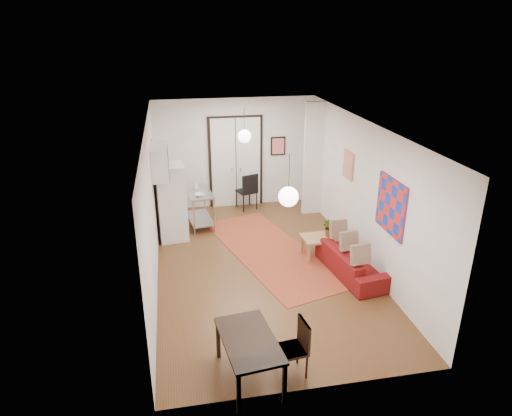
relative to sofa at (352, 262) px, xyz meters
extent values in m
plane|color=brown|center=(-1.69, 0.68, -0.27)|extent=(7.00, 7.00, 0.00)
cube|color=white|center=(-1.69, 0.68, 2.63)|extent=(4.20, 7.00, 0.02)
cube|color=white|center=(-1.69, 4.18, 1.18)|extent=(4.20, 0.02, 2.90)
cube|color=white|center=(-1.69, -2.82, 1.18)|extent=(4.20, 0.02, 2.90)
cube|color=white|center=(-3.79, 0.68, 1.18)|extent=(0.02, 7.00, 2.90)
cube|color=white|center=(0.41, 0.68, 1.18)|extent=(0.02, 7.00, 2.90)
cube|color=white|center=(-1.69, 4.13, 0.93)|extent=(1.44, 0.06, 2.50)
cube|color=white|center=(0.16, 3.23, 1.18)|extent=(0.50, 0.10, 2.90)
cube|color=white|center=(-3.61, 2.18, 1.63)|extent=(0.35, 1.00, 0.70)
cube|color=red|center=(0.39, -0.57, 1.38)|extent=(0.05, 1.00, 1.00)
cube|color=#EFE6C7|center=(0.39, 1.48, 1.53)|extent=(0.05, 0.50, 0.60)
cube|color=red|center=(-0.54, 4.15, 1.33)|extent=(0.40, 0.03, 0.50)
cube|color=#955B3E|center=(-3.76, 2.68, 1.68)|extent=(0.03, 0.44, 0.54)
sphere|color=silver|center=(-1.69, 2.68, 1.98)|extent=(0.30, 0.30, 0.30)
cylinder|color=black|center=(-1.69, 2.68, 2.38)|extent=(0.01, 0.01, 0.50)
sphere|color=silver|center=(-1.69, -1.32, 1.98)|extent=(0.30, 0.30, 0.30)
cylinder|color=black|center=(-1.69, -1.32, 2.38)|extent=(0.01, 0.01, 0.50)
cube|color=#B2472C|center=(-1.37, 1.25, -0.26)|extent=(2.61, 4.39, 0.01)
imported|color=maroon|center=(0.00, 0.00, 0.00)|extent=(0.96, 1.91, 0.53)
cube|color=#AA8050|center=(-0.25, 0.86, 0.16)|extent=(1.03, 0.60, 0.04)
cube|color=#AA8050|center=(-0.70, 0.64, -0.07)|extent=(0.06, 0.06, 0.40)
cube|color=#AA8050|center=(0.20, 0.64, -0.07)|extent=(0.06, 0.06, 0.40)
cube|color=#AA8050|center=(-0.70, 1.09, -0.07)|extent=(0.06, 0.06, 0.40)
cube|color=#AA8050|center=(0.20, 1.09, -0.07)|extent=(0.06, 0.06, 0.40)
imported|color=#346F32|center=(-0.15, 0.86, 0.40)|extent=(0.36, 0.41, 0.44)
cube|color=#ABADB0|center=(-2.77, 2.97, 0.59)|extent=(0.73, 1.21, 0.04)
cube|color=#ABADB0|center=(-2.77, 2.97, -0.09)|extent=(0.68, 1.17, 0.03)
cylinder|color=#ABADB0|center=(-3.02, 2.44, 0.16)|extent=(0.04, 0.04, 0.86)
cylinder|color=#ABADB0|center=(-2.52, 2.44, 0.16)|extent=(0.04, 0.04, 0.86)
cylinder|color=#ABADB0|center=(-3.02, 3.50, 0.16)|extent=(0.04, 0.04, 0.86)
cylinder|color=#ABADB0|center=(-2.52, 3.50, 0.16)|extent=(0.04, 0.04, 0.86)
imported|color=silver|center=(-2.77, 2.67, 0.64)|extent=(0.25, 0.25, 0.05)
imported|color=teal|center=(-2.82, 3.22, 0.70)|extent=(0.10, 0.10, 0.18)
cube|color=white|center=(-3.44, 2.32, 0.62)|extent=(0.71, 0.71, 1.77)
cube|color=black|center=(-2.49, -2.47, 0.39)|extent=(0.84, 1.30, 0.04)
cube|color=black|center=(-2.80, -3.04, 0.05)|extent=(0.06, 0.06, 0.63)
cube|color=black|center=(-2.18, -3.04, 0.05)|extent=(0.06, 0.06, 0.63)
cube|color=black|center=(-2.80, -1.90, 0.05)|extent=(0.06, 0.06, 0.63)
cube|color=black|center=(-2.18, -1.90, 0.05)|extent=(0.06, 0.06, 0.63)
cube|color=#382312|center=(-1.89, -2.47, 0.14)|extent=(0.44, 0.43, 0.04)
cube|color=#382312|center=(-1.89, -2.29, 0.37)|extent=(0.08, 0.39, 0.42)
cylinder|color=#382312|center=(-2.05, -2.64, -0.07)|extent=(0.03, 0.03, 0.40)
cylinder|color=#382312|center=(-1.73, -2.64, -0.07)|extent=(0.03, 0.03, 0.40)
cylinder|color=#382312|center=(-2.05, -2.30, -0.07)|extent=(0.03, 0.03, 0.40)
cylinder|color=#382312|center=(-1.73, -2.30, -0.07)|extent=(0.03, 0.03, 0.40)
cube|color=#382312|center=(-1.89, -2.47, 0.14)|extent=(0.44, 0.43, 0.04)
cube|color=#382312|center=(-1.89, -2.29, 0.37)|extent=(0.08, 0.39, 0.42)
cylinder|color=#382312|center=(-2.05, -2.64, -0.07)|extent=(0.03, 0.03, 0.40)
cylinder|color=#382312|center=(-1.73, -2.64, -0.07)|extent=(0.03, 0.03, 0.40)
cylinder|color=#382312|center=(-2.05, -2.30, -0.07)|extent=(0.03, 0.03, 0.40)
cylinder|color=#382312|center=(-1.73, -2.30, -0.07)|extent=(0.03, 0.03, 0.40)
cube|color=black|center=(-1.46, 3.83, 0.23)|extent=(0.58, 0.58, 0.04)
cube|color=black|center=(-1.46, 4.04, 0.49)|extent=(0.45, 0.19, 0.49)
cylinder|color=black|center=(-1.66, 3.63, -0.02)|extent=(0.03, 0.03, 0.49)
cylinder|color=black|center=(-1.26, 3.63, -0.02)|extent=(0.03, 0.03, 0.49)
cylinder|color=black|center=(-1.66, 4.03, -0.02)|extent=(0.03, 0.03, 0.49)
cylinder|color=black|center=(-1.26, 4.03, -0.02)|extent=(0.03, 0.03, 0.49)
camera|label=1|loc=(-3.34, -7.45, 4.36)|focal=32.00mm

